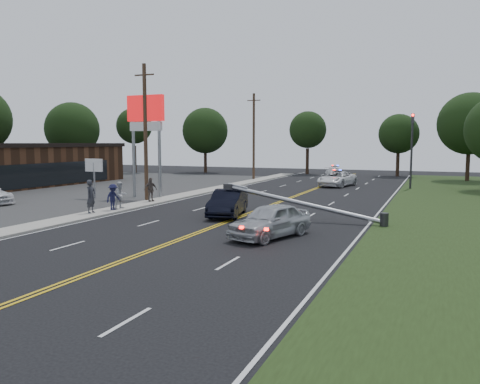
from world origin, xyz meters
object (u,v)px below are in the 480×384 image
at_px(waiting_sedan, 270,221).
at_px(crashed_sedan, 228,203).
at_px(small_sign, 94,169).
at_px(bystander_d, 150,189).
at_px(pylon_sign, 146,121).
at_px(emergency_a, 337,179).
at_px(traffic_signal, 412,144).
at_px(fallen_streetlight, 311,205).
at_px(bystander_a, 91,196).
at_px(bystander_b, 121,195).
at_px(utility_pole_mid, 145,132).
at_px(bystander_c, 113,197).
at_px(utility_pole_far, 254,136).
at_px(emergency_b, 335,174).

bearing_deg(waiting_sedan, crashed_sedan, 149.55).
height_order(small_sign, bystander_d, small_sign).
bearing_deg(pylon_sign, emergency_a, 52.70).
bearing_deg(traffic_signal, fallen_streetlight, -100.59).
distance_m(bystander_a, bystander_b, 2.32).
height_order(traffic_signal, emergency_a, traffic_signal).
bearing_deg(bystander_a, bystander_d, -6.21).
relative_size(pylon_sign, waiting_sedan, 1.75).
xyz_separation_m(utility_pole_mid, bystander_c, (1.04, -5.24, -4.15)).
bearing_deg(bystander_c, bystander_b, 5.83).
xyz_separation_m(utility_pole_mid, bystander_d, (0.78, -0.66, -4.10)).
xyz_separation_m(small_sign, fallen_streetlight, (18.19, -4.00, -1.41)).
height_order(crashed_sedan, bystander_d, bystander_d).
distance_m(small_sign, traffic_signal, 28.72).
height_order(traffic_signal, bystander_c, traffic_signal).
distance_m(traffic_signal, utility_pole_mid, 25.12).
xyz_separation_m(small_sign, bystander_d, (5.58, -0.66, -1.35)).
bearing_deg(utility_pole_far, utility_pole_mid, -90.00).
bearing_deg(bystander_a, waiting_sedan, -105.33).
bearing_deg(bystander_a, bystander_b, -16.02).
height_order(small_sign, utility_pole_mid, utility_pole_mid).
distance_m(utility_pole_mid, utility_pole_far, 22.00).
bearing_deg(emergency_b, pylon_sign, -135.87).
relative_size(small_sign, traffic_signal, 0.44).
relative_size(utility_pole_far, bystander_d, 5.80).
bearing_deg(pylon_sign, small_sign, -150.26).
xyz_separation_m(waiting_sedan, emergency_b, (-4.21, 35.86, -0.11)).
relative_size(fallen_streetlight, crashed_sedan, 1.98).
bearing_deg(bystander_b, crashed_sedan, -67.71).
distance_m(crashed_sedan, bystander_d, 8.26).
height_order(crashed_sedan, bystander_c, bystander_c).
distance_m(small_sign, utility_pole_far, 22.68).
distance_m(fallen_streetlight, bystander_c, 12.40).
relative_size(emergency_a, bystander_c, 3.28).
bearing_deg(pylon_sign, traffic_signal, 40.39).
relative_size(emergency_a, bystander_a, 2.68).
bearing_deg(small_sign, bystander_b, -37.56).
height_order(utility_pole_far, waiting_sedan, utility_pole_far).
distance_m(traffic_signal, emergency_a, 7.72).
xyz_separation_m(traffic_signal, bystander_d, (-16.72, -18.66, -3.22)).
bearing_deg(bystander_a, emergency_b, -18.21).
height_order(fallen_streetlight, bystander_d, fallen_streetlight).
relative_size(waiting_sedan, bystander_d, 2.65).
bearing_deg(pylon_sign, waiting_sedan, -38.05).
bearing_deg(fallen_streetlight, emergency_b, 98.87).
xyz_separation_m(traffic_signal, waiting_sedan, (-4.72, -27.02, -3.43)).
bearing_deg(emergency_b, waiting_sedan, -107.49).
xyz_separation_m(emergency_a, bystander_c, (-9.57, -22.87, 0.19)).
bearing_deg(fallen_streetlight, bystander_b, -177.56).
height_order(waiting_sedan, emergency_a, waiting_sedan).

